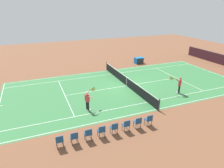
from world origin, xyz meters
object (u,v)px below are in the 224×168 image
Objects in this scene: tennis_player_far at (179,84)px; spectator_chair_3 at (114,127)px; spectator_chair_1 at (138,122)px; spectator_chair_0 at (149,119)px; equipment_cart_tarped at (139,60)px; tennis_player_near at (88,100)px; spectator_chair_4 at (102,130)px; tennis_net at (127,81)px; spectator_chair_5 at (88,134)px; spectator_chair_7 at (59,140)px; spectator_chair_6 at (74,137)px; spectator_chair_2 at (126,125)px; tennis_ball at (164,92)px.

tennis_player_far is 8.99m from spectator_chair_3.
spectator_chair_0 is at bearing 180.00° from spectator_chair_1.
equipment_cart_tarped is at bearing -124.63° from spectator_chair_3.
tennis_player_near reaches higher than spectator_chair_4.
spectator_chair_1 is at bearing 69.45° from tennis_net.
spectator_chair_7 is (1.74, 0.00, 0.00)m from spectator_chair_5.
tennis_player_near is 1.93× the size of spectator_chair_6.
spectator_chair_6 is (2.61, 0.00, 0.00)m from spectator_chair_3.
spectator_chair_5 is at bearing 0.00° from spectator_chair_2.
spectator_chair_0 is 1.00× the size of spectator_chair_6.
tennis_player_far reaches higher than spectator_chair_6.
spectator_chair_6 reaches higher than tennis_ball.
tennis_ball is 0.05× the size of equipment_cart_tarped.
tennis_player_near is 1.93× the size of spectator_chair_4.
spectator_chair_0 is 1.00× the size of spectator_chair_7.
spectator_chair_5 is 1.00× the size of spectator_chair_6.
tennis_player_far is at bearing -158.03° from spectator_chair_4.
spectator_chair_4 and spectator_chair_5 have the same top height.
spectator_chair_2 is (-1.57, 3.76, -0.41)m from tennis_player_near.
tennis_player_far is 11.42m from spectator_chair_6.
spectator_chair_1 is 1.00× the size of spectator_chair_7.
tennis_player_far is 1.93× the size of spectator_chair_1.
tennis_player_far is 1.60m from tennis_ball.
tennis_ball is at bearing -144.79° from spectator_chair_2.
spectator_chair_7 reaches higher than tennis_ball.
equipment_cart_tarped is (-7.28, -14.32, -0.08)m from spectator_chair_0.
spectator_chair_5 is at bearing 74.50° from tennis_player_near.
tennis_net is 13.30× the size of spectator_chair_5.
equipment_cart_tarped is at bearing -119.64° from spectator_chair_1.
spectator_chair_5 is 1.74m from spectator_chair_7.
tennis_player_far is at bearing -161.30° from spectator_chair_6.
tennis_ball is at bearing 132.37° from tennis_net.
spectator_chair_5 is at bearing 180.00° from spectator_chair_6.
spectator_chair_1 reaches higher than tennis_ball.
tennis_player_near is at bearing -48.66° from spectator_chair_0.
spectator_chair_0 is 1.00× the size of spectator_chair_2.
tennis_net is 13.30× the size of spectator_chair_4.
spectator_chair_3 is 0.70× the size of equipment_cart_tarped.
tennis_ball is 0.08× the size of spectator_chair_2.
tennis_player_near reaches higher than spectator_chair_1.
spectator_chair_2 is 1.00× the size of spectator_chair_5.
tennis_player_far is at bearing -162.61° from spectator_chair_7.
spectator_chair_0 reaches higher than tennis_ball.
spectator_chair_6 is (1.74, 0.00, 0.00)m from spectator_chair_4.
spectator_chair_5 and spectator_chair_7 have the same top height.
spectator_chair_7 is (2.78, 3.76, -0.41)m from tennis_player_near.
spectator_chair_1 is at bearing 180.00° from spectator_chair_4.
spectator_chair_0 is 6.09m from spectator_chair_7.
tennis_net is at bearing -134.23° from spectator_chair_6.
equipment_cart_tarped is (-12.50, -14.32, -0.08)m from spectator_chair_6.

